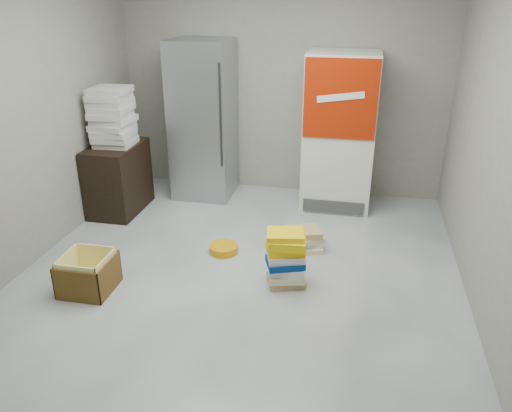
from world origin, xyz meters
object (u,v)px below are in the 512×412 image
Objects in this scene: phonebook_stack_main at (286,259)px; coke_cooler at (339,132)px; cardboard_box at (88,276)px; steel_fridge at (203,120)px; wood_shelf at (118,178)px.

coke_cooler is at bearing 67.67° from phonebook_stack_main.
coke_cooler is 4.19× the size of cardboard_box.
steel_fridge is 2.45m from phonebook_stack_main.
wood_shelf is at bearing 137.71° from phonebook_stack_main.
steel_fridge reaches higher than cardboard_box.
steel_fridge is 2.37× the size of wood_shelf.
phonebook_stack_main reaches higher than cardboard_box.
steel_fridge is 1.65m from coke_cooler.
wood_shelf reaches higher than cardboard_box.
cardboard_box is (0.50, -1.66, -0.26)m from wood_shelf.
phonebook_stack_main is at bearing -29.22° from wood_shelf.
steel_fridge is at bearing 41.31° from wood_shelf.
coke_cooler is 2.25× the size of wood_shelf.
wood_shelf is (-0.83, -0.73, -0.55)m from steel_fridge.
wood_shelf is 1.86× the size of cardboard_box.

